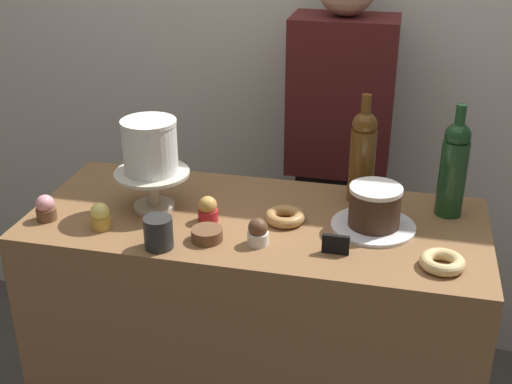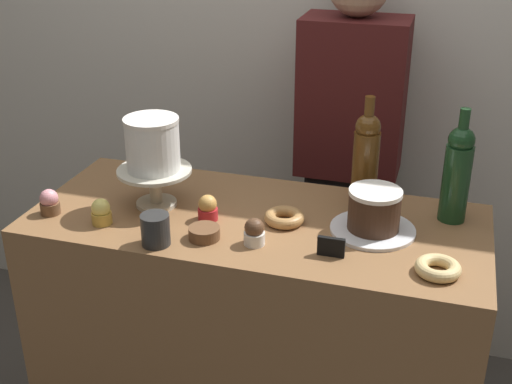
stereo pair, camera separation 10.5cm
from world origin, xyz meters
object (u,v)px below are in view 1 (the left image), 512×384
cupcake_strawberry (46,208)px  barista_figure (337,171)px  cake_stand_pedestal (153,183)px  chocolate_round_cake (375,206)px  price_sign_chalkboard (336,244)px  coffee_cup_ceramic (158,233)px  donut_maple (285,217)px  wine_bottle_green (454,167)px  cupcake_lemon (100,217)px  wine_bottle_amber (362,155)px  donut_glazed (442,262)px  cookie_stack (207,234)px  cupcake_caramel (208,210)px  white_layer_cake (150,146)px  cupcake_chocolate (258,232)px

cupcake_strawberry → barista_figure: bearing=46.8°
cake_stand_pedestal → chocolate_round_cake: bearing=1.9°
cake_stand_pedestal → price_sign_chalkboard: 0.57m
coffee_cup_ceramic → barista_figure: (0.37, 0.85, -0.15)m
coffee_cup_ceramic → donut_maple: bearing=36.3°
cake_stand_pedestal → cupcake_strawberry: 0.30m
chocolate_round_cake → wine_bottle_green: (0.20, 0.14, 0.08)m
cupcake_lemon → donut_maple: cupcake_lemon is taller
wine_bottle_amber → donut_glazed: 0.43m
cookie_stack → cupcake_lemon: bearing=-179.8°
cupcake_strawberry → cupcake_caramel: bearing=12.0°
white_layer_cake → cupcake_chocolate: size_ratio=2.09×
cupcake_caramel → cupcake_chocolate: bearing=-30.2°
cake_stand_pedestal → cupcake_chocolate: size_ratio=2.90×
cupcake_strawberry → price_sign_chalkboard: cupcake_strawberry is taller
cake_stand_pedestal → donut_maple: 0.39m
wine_bottle_green → cupcake_strawberry: bearing=-165.0°
white_layer_cake → coffee_cup_ceramic: size_ratio=1.83×
white_layer_cake → cupcake_lemon: white_layer_cake is taller
donut_glazed → barista_figure: barista_figure is taller
donut_glazed → cake_stand_pedestal: bearing=169.4°
donut_maple → barista_figure: barista_figure is taller
white_layer_cake → chocolate_round_cake: white_layer_cake is taller
white_layer_cake → coffee_cup_ceramic: 0.28m
cupcake_lemon → price_sign_chalkboard: bearing=0.8°
white_layer_cake → wine_bottle_amber: bearing=18.3°
price_sign_chalkboard → barista_figure: 0.80m
wine_bottle_green → price_sign_chalkboard: (-0.29, -0.30, -0.12)m
cupcake_strawberry → donut_glazed: 1.08m
wine_bottle_amber → barista_figure: bearing=104.4°
cake_stand_pedestal → donut_maple: bearing=0.0°
cupcake_chocolate → barista_figure: (0.12, 0.78, -0.14)m
barista_figure → coffee_cup_ceramic: bearing=-113.2°
cupcake_chocolate → donut_glazed: 0.47m
barista_figure → donut_maple: bearing=-96.6°
chocolate_round_cake → wine_bottle_green: wine_bottle_green is taller
donut_glazed → donut_maple: 0.45m
cake_stand_pedestal → donut_maple: size_ratio=1.92×
donut_maple → cookie_stack: same height
white_layer_cake → cupcake_lemon: bearing=-122.8°
cookie_stack → barista_figure: size_ratio=0.05×
wine_bottle_green → cupcake_strawberry: (-1.10, -0.29, -0.11)m
cupcake_lemon → barista_figure: barista_figure is taller
chocolate_round_cake → white_layer_cake: bearing=-178.1°
cupcake_lemon → coffee_cup_ceramic: (0.19, -0.06, 0.01)m
wine_bottle_green → donut_maple: 0.49m
wine_bottle_green → cookie_stack: wine_bottle_green is taller
price_sign_chalkboard → cupcake_strawberry: bearing=179.7°
cupcake_caramel → chocolate_round_cake: bearing=7.9°
donut_glazed → chocolate_round_cake: bearing=136.3°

